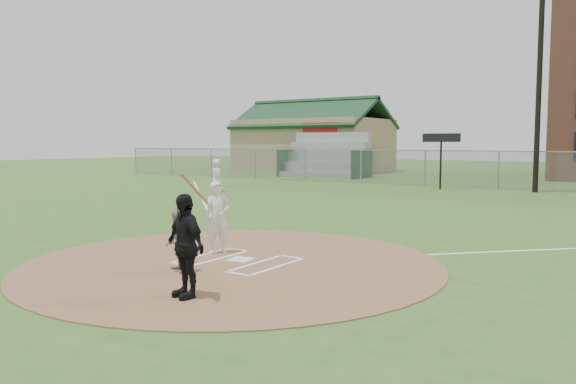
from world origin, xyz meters
The scene contains 14 objects.
ground centered at (0.00, 0.00, 0.00)m, with size 140.00×140.00×0.00m, color #315A1E.
dirt_circle centered at (0.00, 0.00, 0.01)m, with size 8.40×8.40×0.02m, color #896140.
home_plate centered at (0.02, 0.22, 0.04)m, with size 0.46×0.46×0.03m, color white.
foul_line_third centered at (-9.00, 9.00, 0.01)m, with size 0.10×24.00×0.01m, color white.
catcher centered at (-0.30, -1.24, 0.59)m, with size 0.56×0.43×1.15m, color slate.
umpire centered at (1.01, -2.41, 0.83)m, with size 0.95×0.40×1.63m, color black.
ondeck_player centered at (-11.42, 12.69, 0.81)m, with size 0.79×0.52×1.62m, color silver.
batters_boxes centered at (0.00, 0.15, 0.03)m, with size 2.08×1.88×0.01m.
batter_at_plate centered at (-0.90, 0.57, 0.81)m, with size 0.85×0.99×1.78m.
outfield_fence centered at (0.00, 22.00, 1.02)m, with size 56.08×0.08×2.03m.
bleachers centered at (-13.00, 26.20, 1.59)m, with size 6.08×3.20×3.20m.
clubhouse centered at (-18.00, 32.99, 2.39)m, with size 12.20×8.71×6.23m.
light_pole centered at (2.00, 21.00, 6.61)m, with size 1.20×0.30×12.22m.
scoreboard_sign centered at (-2.50, 20.20, 2.39)m, with size 2.00×0.10×2.93m.
Camera 1 is at (7.11, -8.69, 2.42)m, focal length 35.00 mm.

